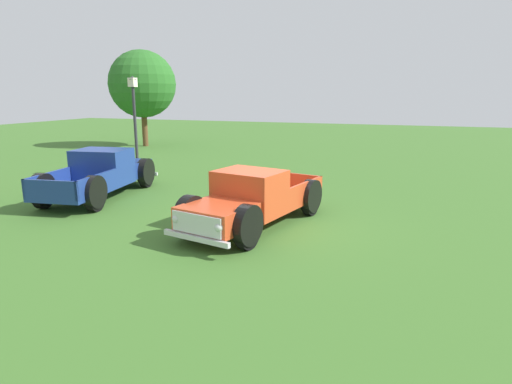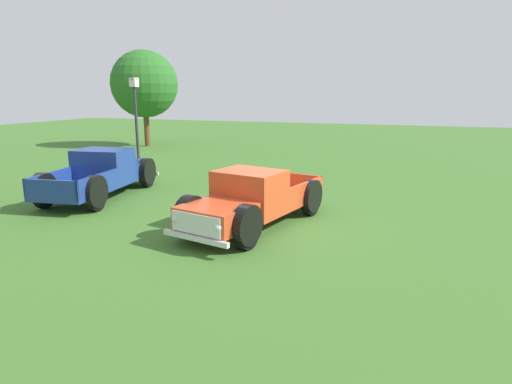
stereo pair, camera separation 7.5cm
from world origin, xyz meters
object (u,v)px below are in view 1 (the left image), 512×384
Objects in this scene: oak_tree_west at (142,84)px; pickup_truck_behind_left at (104,173)px; pickup_truck_foreground at (249,201)px; lamp_post_near at (135,125)px.

pickup_truck_behind_left is at bearing -151.46° from oak_tree_west.
oak_tree_west is (14.51, 12.91, 3.29)m from pickup_truck_foreground.
pickup_truck_behind_left is (1.91, 6.06, 0.03)m from pickup_truck_foreground.
pickup_truck_behind_left is at bearing 72.51° from pickup_truck_foreground.
pickup_truck_foreground is 0.84× the size of oak_tree_west.
oak_tree_west reaches higher than pickup_truck_behind_left.
pickup_truck_foreground is 0.97× the size of pickup_truck_behind_left.
oak_tree_west is at bearing 41.67° from pickup_truck_foreground.
pickup_truck_foreground is 8.75m from lamp_post_near.
lamp_post_near is 0.67× the size of oak_tree_west.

